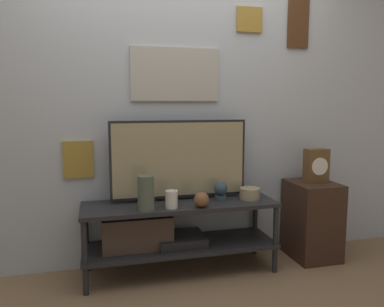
{
  "coord_description": "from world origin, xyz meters",
  "views": [
    {
      "loc": [
        -0.59,
        -2.42,
        1.29
      ],
      "look_at": [
        0.09,
        0.26,
        0.92
      ],
      "focal_mm": 35.0,
      "sensor_mm": 36.0,
      "label": 1
    }
  ],
  "objects_px": {
    "candle_jar": "(171,199)",
    "mantel_clock": "(316,165)",
    "decorative_bust": "(221,191)",
    "television": "(179,159)",
    "vase_tall_ceramic": "(146,193)",
    "vase_wide_bowl": "(250,193)",
    "vase_round_glass": "(201,200)"
  },
  "relations": [
    {
      "from": "television",
      "to": "vase_wide_bowl",
      "type": "height_order",
      "value": "television"
    },
    {
      "from": "vase_tall_ceramic",
      "to": "decorative_bust",
      "type": "height_order",
      "value": "vase_tall_ceramic"
    },
    {
      "from": "candle_jar",
      "to": "decorative_bust",
      "type": "xyz_separation_m",
      "value": [
        0.41,
        0.11,
        0.02
      ]
    },
    {
      "from": "vase_tall_ceramic",
      "to": "decorative_bust",
      "type": "bearing_deg",
      "value": 12.22
    },
    {
      "from": "vase_wide_bowl",
      "to": "vase_round_glass",
      "type": "xyz_separation_m",
      "value": [
        -0.43,
        -0.13,
        0.01
      ]
    },
    {
      "from": "vase_round_glass",
      "to": "decorative_bust",
      "type": "height_order",
      "value": "decorative_bust"
    },
    {
      "from": "television",
      "to": "candle_jar",
      "type": "xyz_separation_m",
      "value": [
        -0.11,
        -0.22,
        -0.25
      ]
    },
    {
      "from": "vase_tall_ceramic",
      "to": "candle_jar",
      "type": "height_order",
      "value": "vase_tall_ceramic"
    },
    {
      "from": "mantel_clock",
      "to": "vase_wide_bowl",
      "type": "bearing_deg",
      "value": -175.46
    },
    {
      "from": "television",
      "to": "candle_jar",
      "type": "height_order",
      "value": "television"
    },
    {
      "from": "television",
      "to": "decorative_bust",
      "type": "xyz_separation_m",
      "value": [
        0.3,
        -0.11,
        -0.24
      ]
    },
    {
      "from": "television",
      "to": "decorative_bust",
      "type": "height_order",
      "value": "television"
    },
    {
      "from": "mantel_clock",
      "to": "television",
      "type": "bearing_deg",
      "value": 176.32
    },
    {
      "from": "vase_tall_ceramic",
      "to": "decorative_bust",
      "type": "distance_m",
      "value": 0.61
    },
    {
      "from": "mantel_clock",
      "to": "decorative_bust",
      "type": "bearing_deg",
      "value": -177.3
    },
    {
      "from": "vase_tall_ceramic",
      "to": "candle_jar",
      "type": "distance_m",
      "value": 0.19
    },
    {
      "from": "vase_wide_bowl",
      "to": "decorative_bust",
      "type": "bearing_deg",
      "value": 177.95
    },
    {
      "from": "vase_wide_bowl",
      "to": "vase_tall_ceramic",
      "type": "bearing_deg",
      "value": -171.79
    },
    {
      "from": "decorative_bust",
      "to": "candle_jar",
      "type": "bearing_deg",
      "value": -164.82
    },
    {
      "from": "candle_jar",
      "to": "mantel_clock",
      "type": "height_order",
      "value": "mantel_clock"
    },
    {
      "from": "television",
      "to": "vase_wide_bowl",
      "type": "relative_size",
      "value": 6.66
    },
    {
      "from": "candle_jar",
      "to": "mantel_clock",
      "type": "xyz_separation_m",
      "value": [
        1.25,
        0.15,
        0.17
      ]
    },
    {
      "from": "vase_wide_bowl",
      "to": "decorative_bust",
      "type": "xyz_separation_m",
      "value": [
        -0.24,
        0.01,
        0.04
      ]
    },
    {
      "from": "vase_wide_bowl",
      "to": "candle_jar",
      "type": "height_order",
      "value": "candle_jar"
    },
    {
      "from": "vase_round_glass",
      "to": "mantel_clock",
      "type": "relative_size",
      "value": 0.4
    },
    {
      "from": "television",
      "to": "candle_jar",
      "type": "bearing_deg",
      "value": -115.82
    },
    {
      "from": "vase_tall_ceramic",
      "to": "mantel_clock",
      "type": "relative_size",
      "value": 0.89
    },
    {
      "from": "television",
      "to": "vase_tall_ceramic",
      "type": "relative_size",
      "value": 4.28
    },
    {
      "from": "television",
      "to": "vase_round_glass",
      "type": "xyz_separation_m",
      "value": [
        0.11,
        -0.25,
        -0.26
      ]
    },
    {
      "from": "vase_round_glass",
      "to": "candle_jar",
      "type": "relative_size",
      "value": 0.87
    },
    {
      "from": "vase_tall_ceramic",
      "to": "television",
      "type": "bearing_deg",
      "value": 39.55
    },
    {
      "from": "vase_tall_ceramic",
      "to": "candle_jar",
      "type": "xyz_separation_m",
      "value": [
        0.18,
        0.02,
        -0.06
      ]
    }
  ]
}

